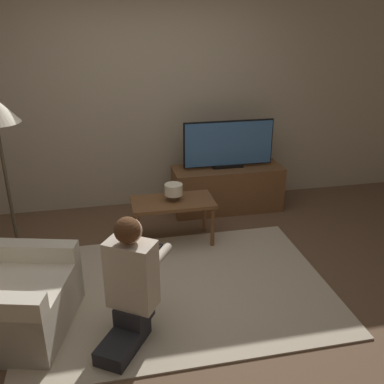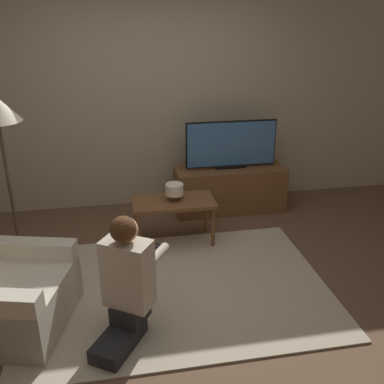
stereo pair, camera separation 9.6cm
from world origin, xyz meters
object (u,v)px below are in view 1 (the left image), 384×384
object	(u,v)px
tv	(229,144)
coffee_table	(173,206)
table_lamp	(174,191)
armchair	(1,298)
person_kneeling	(131,281)

from	to	relation	value
tv	coffee_table	xyz separation A→B (m)	(-0.77, -0.69, -0.40)
table_lamp	armchair	bearing A→B (deg)	-144.45
armchair	person_kneeling	xyz separation A→B (m)	(0.94, -0.28, 0.21)
tv	table_lamp	world-z (taller)	tv
person_kneeling	table_lamp	distance (m)	1.44
coffee_table	armchair	bearing A→B (deg)	-144.54
person_kneeling	table_lamp	xyz separation A→B (m)	(0.53, 1.33, 0.10)
person_kneeling	table_lamp	bearing A→B (deg)	-78.91
tv	person_kneeling	size ratio (longest dim) A/B	1.11
tv	person_kneeling	world-z (taller)	tv
coffee_table	armchair	distance (m)	1.80
tv	table_lamp	distance (m)	1.04
armchair	table_lamp	bearing A→B (deg)	-39.68
armchair	coffee_table	bearing A→B (deg)	-39.77
tv	person_kneeling	bearing A→B (deg)	-122.76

